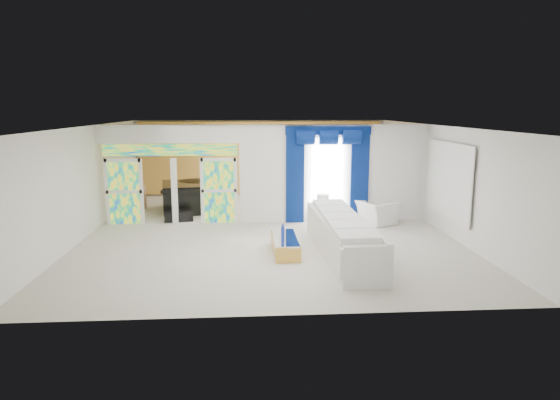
{
  "coord_description": "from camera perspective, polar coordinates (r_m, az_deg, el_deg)",
  "views": [
    {
      "loc": [
        -0.55,
        -13.8,
        3.5
      ],
      "look_at": [
        0.3,
        -1.2,
        1.1
      ],
      "focal_mm": 31.28,
      "sensor_mm": 36.0,
      "label": 1
    }
  ],
  "objects": [
    {
      "name": "wall_mirror",
      "position": [
        14.06,
        19.18,
        2.19
      ],
      "size": [
        0.04,
        2.7,
        1.9
      ],
      "primitive_type": "cube",
      "color": "white",
      "rests_on": "ground"
    },
    {
      "name": "blue_drape_right",
      "position": [
        15.22,
        9.29,
        2.69
      ],
      "size": [
        0.55,
        0.1,
        2.8
      ],
      "primitive_type": "cube",
      "color": "#031047",
      "rests_on": "ground"
    },
    {
      "name": "dividing_wall",
      "position": [
        15.18,
        6.43,
        3.12
      ],
      "size": [
        5.7,
        0.18,
        3.0
      ],
      "primitive_type": "cube",
      "color": "white",
      "rests_on": "ground"
    },
    {
      "name": "decanters",
      "position": [
        12.09,
        0.25,
        -3.73
      ],
      "size": [
        0.16,
        0.69,
        0.29
      ],
      "color": "#152C96",
      "rests_on": "coffee_table"
    },
    {
      "name": "grand_piano",
      "position": [
        17.05,
        -11.09,
        0.35
      ],
      "size": [
        1.74,
        2.11,
        0.96
      ],
      "primitive_type": "cube",
      "rotation": [
        0.0,
        0.0,
        0.17
      ],
      "color": "black",
      "rests_on": "ground"
    },
    {
      "name": "blue_drape_left",
      "position": [
        14.89,
        1.77,
        2.65
      ],
      "size": [
        0.55,
        0.1,
        2.8
      ],
      "primitive_type": "cube",
      "color": "#031047",
      "rests_on": "ground"
    },
    {
      "name": "dividing_header",
      "position": [
        15.0,
        -12.79,
        7.53
      ],
      "size": [
        4.3,
        0.18,
        0.55
      ],
      "primitive_type": "cube",
      "color": "white",
      "rests_on": "dividing_wall"
    },
    {
      "name": "stained_panel_left",
      "position": [
        15.46,
        -17.75,
        0.94
      ],
      "size": [
        0.95,
        0.04,
        2.0
      ],
      "primitive_type": "cube",
      "color": "#994C3F",
      "rests_on": "ground"
    },
    {
      "name": "tv_console",
      "position": [
        17.67,
        -16.53,
        0.25
      ],
      "size": [
        0.67,
        0.63,
        0.83
      ],
      "primitive_type": "cube",
      "rotation": [
        0.0,
        0.0,
        -0.22
      ],
      "color": "tan",
      "rests_on": "ground"
    },
    {
      "name": "chandelier",
      "position": [
        17.31,
        -9.75,
        7.79
      ],
      "size": [
        0.6,
        0.6,
        0.6
      ],
      "primitive_type": "sphere",
      "color": "gold",
      "rests_on": "ceiling"
    },
    {
      "name": "window_pane",
      "position": [
        15.04,
        5.56,
        2.88
      ],
      "size": [
        1.0,
        0.02,
        2.3
      ],
      "primitive_type": "cube",
      "color": "white",
      "rests_on": "dividing_wall"
    },
    {
      "name": "stained_transom",
      "position": [
        15.03,
        -12.71,
        5.73
      ],
      "size": [
        4.0,
        0.05,
        0.35
      ],
      "primitive_type": "cube",
      "color": "#994C3F",
      "rests_on": "dividing_header"
    },
    {
      "name": "armchair",
      "position": [
        15.18,
        11.21,
        -1.44
      ],
      "size": [
        1.27,
        1.34,
        0.69
      ],
      "primitive_type": "imported",
      "rotation": [
        0.0,
        0.0,
        1.97
      ],
      "color": "white",
      "rests_on": "ground"
    },
    {
      "name": "floor",
      "position": [
        14.25,
        -1.53,
        -3.46
      ],
      "size": [
        12.0,
        12.0,
        0.0
      ],
      "primitive_type": "plane",
      "color": "#B7AF9E",
      "rests_on": "ground"
    },
    {
      "name": "gold_curtains",
      "position": [
        19.81,
        -2.26,
        4.96
      ],
      "size": [
        9.7,
        0.12,
        2.9
      ],
      "primitive_type": "cube",
      "color": "gold",
      "rests_on": "ground"
    },
    {
      "name": "piano_bench",
      "position": [
        15.57,
        -11.77,
        -1.91
      ],
      "size": [
        0.93,
        0.49,
        0.29
      ],
      "primitive_type": "cube",
      "rotation": [
        0.0,
        0.0,
        0.17
      ],
      "color": "black",
      "rests_on": "ground"
    },
    {
      "name": "white_sofa",
      "position": [
        11.79,
        7.27,
        -4.41
      ],
      "size": [
        1.13,
        4.58,
        0.87
      ],
      "primitive_type": "cube",
      "rotation": [
        0.0,
        0.0,
        0.03
      ],
      "color": "white",
      "rests_on": "ground"
    },
    {
      "name": "table_lamp",
      "position": [
        14.71,
        5.02,
        -0.44
      ],
      "size": [
        0.36,
        0.36,
        0.58
      ],
      "primitive_type": "cylinder",
      "color": "white",
      "rests_on": "console_table"
    },
    {
      "name": "coffee_table",
      "position": [
        11.96,
        0.58,
        -5.32
      ],
      "size": [
        0.62,
        1.7,
        0.37
      ],
      "primitive_type": "cube",
      "rotation": [
        0.0,
        0.0,
        0.03
      ],
      "color": "gold",
      "rests_on": "ground"
    },
    {
      "name": "stained_panel_right",
      "position": [
        15.03,
        -7.14,
        1.1
      ],
      "size": [
        0.95,
        0.04,
        2.0
      ],
      "primitive_type": "cube",
      "color": "#994C3F",
      "rests_on": "ground"
    },
    {
      "name": "blue_pelmet",
      "position": [
        14.89,
        5.67,
        8.09
      ],
      "size": [
        2.6,
        0.12,
        0.25
      ],
      "primitive_type": "cube",
      "color": "#031047",
      "rests_on": "dividing_wall"
    },
    {
      "name": "console_table",
      "position": [
        14.86,
        6.14,
        -2.21
      ],
      "size": [
        1.11,
        0.41,
        0.36
      ],
      "primitive_type": "cube",
      "rotation": [
        0.0,
        0.0,
        -0.06
      ],
      "color": "silver",
      "rests_on": "ground"
    }
  ]
}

